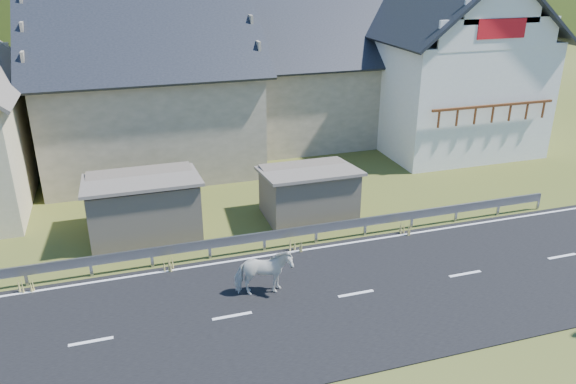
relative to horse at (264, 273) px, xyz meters
name	(u,v)px	position (x,y,z in m)	size (l,w,h in m)	color
ground	(232,317)	(-1.21, -0.87, -0.80)	(160.00, 160.00, 0.00)	#424A15
road	(232,317)	(-1.21, -0.87, -0.78)	(60.00, 7.00, 0.04)	black
lane_markings	(232,316)	(-1.21, -0.87, -0.75)	(60.00, 6.60, 0.01)	silver
guardrail	(209,244)	(-1.21, 2.81, -0.23)	(28.10, 0.09, 0.75)	#93969B
shed_left	(144,206)	(-3.21, 5.63, 0.30)	(4.30, 3.30, 2.40)	#675B4F
shed_right	(308,194)	(3.29, 5.13, 0.20)	(3.80, 2.90, 2.20)	#675B4F
house_stone_a	(145,72)	(-2.21, 14.13, 3.84)	(10.80, 9.80, 8.90)	tan
house_stone_b	(320,62)	(7.79, 16.13, 3.44)	(9.80, 8.80, 8.10)	tan
house_white	(440,51)	(13.79, 13.13, 4.26)	(8.80, 10.80, 9.70)	silver
mountain	(133,55)	(3.79, 179.13, -20.80)	(440.00, 280.00, 260.00)	#273810
horse	(264,273)	(0.00, 0.00, 0.00)	(1.79, 0.82, 1.51)	silver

